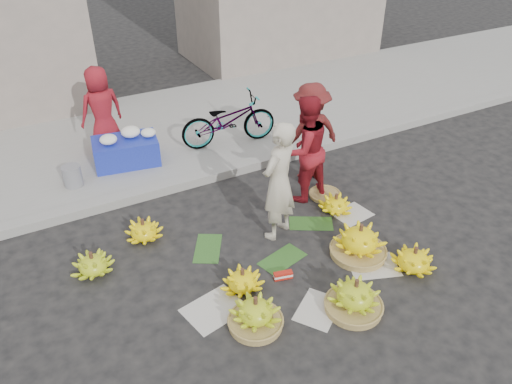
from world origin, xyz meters
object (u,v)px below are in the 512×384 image
banana_bunch_0 (243,280)px  banana_bunch_4 (359,242)px  vendor_cream (279,182)px  bicycle (229,120)px  flower_table (126,149)px

banana_bunch_0 → banana_bunch_4: (1.70, -0.16, 0.08)m
banana_bunch_4 → vendor_cream: 1.37m
bicycle → banana_bunch_4: bearing=-169.4°
banana_bunch_0 → banana_bunch_4: size_ratio=0.89×
banana_bunch_0 → flower_table: bearing=96.0°
bicycle → flower_table: bearing=92.4°
banana_bunch_4 → flower_table: 4.37m
vendor_cream → banana_bunch_0: bearing=12.5°
banana_bunch_0 → flower_table: size_ratio=0.57×
banana_bunch_4 → banana_bunch_0: bearing=174.7°
vendor_cream → flower_table: bearing=-91.3°
vendor_cream → flower_table: vendor_cream is taller
banana_bunch_4 → vendor_cream: size_ratio=0.43×
banana_bunch_4 → flower_table: (-2.09, 3.84, 0.16)m
banana_bunch_4 → bicycle: 3.69m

